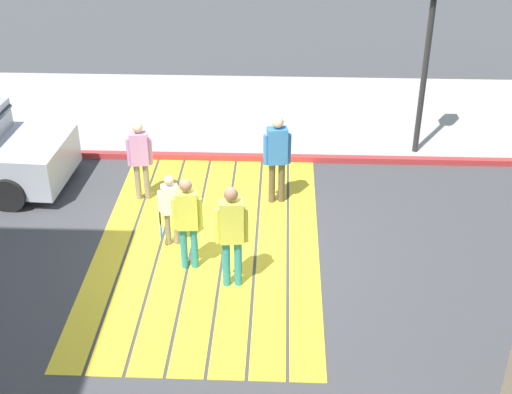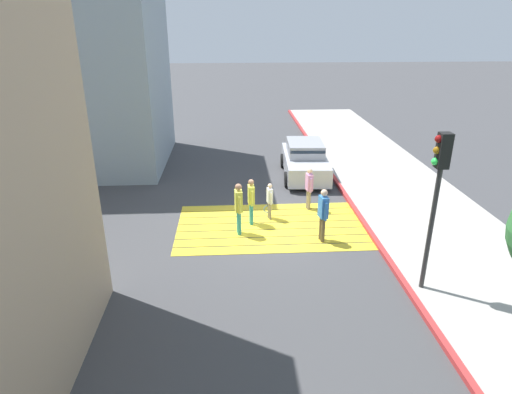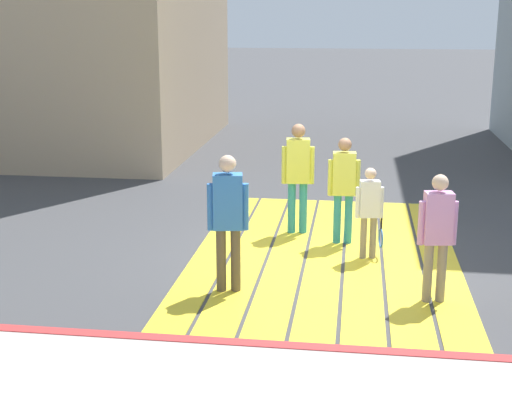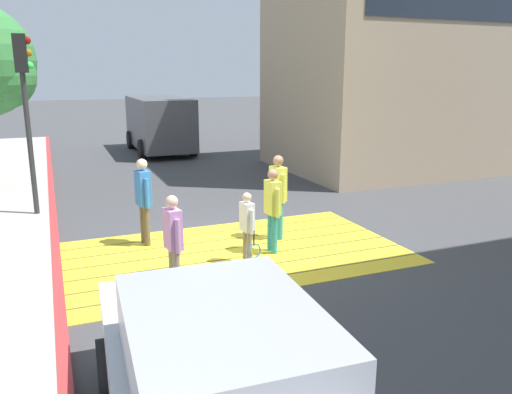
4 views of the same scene
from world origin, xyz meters
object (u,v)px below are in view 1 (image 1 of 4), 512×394
pedestrian_adult_lead (187,218)px  pedestrian_adult_side (277,153)px  pedestrian_adult_trailing (140,155)px  pedestrian_teen_behind (232,230)px  pedestrian_child_with_racket (170,207)px  traffic_light_corner (432,16)px

pedestrian_adult_lead → pedestrian_adult_side: 2.60m
pedestrian_adult_trailing → pedestrian_teen_behind: (2.64, 1.90, 0.10)m
pedestrian_adult_trailing → pedestrian_child_with_racket: size_ratio=1.20×
pedestrian_adult_lead → pedestrian_adult_side: (-2.19, 1.39, 0.07)m
pedestrian_adult_trailing → pedestrian_adult_side: size_ratio=0.91×
traffic_light_corner → pedestrian_adult_trailing: bearing=-69.6°
pedestrian_adult_trailing → pedestrian_teen_behind: bearing=35.7°
pedestrian_child_with_racket → pedestrian_adult_side: bearing=130.6°
traffic_light_corner → pedestrian_adult_side: 4.10m
pedestrian_teen_behind → pedestrian_adult_lead: bearing=-121.3°
traffic_light_corner → pedestrian_adult_lead: bearing=-45.6°
pedestrian_child_with_racket → pedestrian_adult_lead: bearing=30.2°
pedestrian_adult_side → pedestrian_child_with_racket: bearing=-49.4°
pedestrian_adult_lead → pedestrian_child_with_racket: size_ratio=1.23×
pedestrian_adult_lead → pedestrian_child_with_racket: bearing=-149.8°
pedestrian_adult_lead → pedestrian_teen_behind: pedestrian_teen_behind is taller
pedestrian_adult_trailing → pedestrian_adult_side: (0.00, 2.55, 0.10)m
traffic_light_corner → pedestrian_adult_side: bearing=-55.2°
pedestrian_child_with_racket → traffic_light_corner: bearing=127.1°
traffic_light_corner → pedestrian_child_with_racket: size_ratio=3.16×
traffic_light_corner → pedestrian_adult_side: (2.04, -2.94, -2.01)m
pedestrian_teen_behind → pedestrian_adult_trailing: bearing=-144.3°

